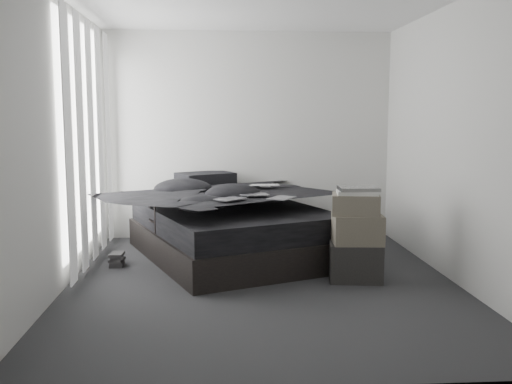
{
  "coord_description": "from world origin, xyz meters",
  "views": [
    {
      "loc": [
        -0.42,
        -5.16,
        1.55
      ],
      "look_at": [
        0.0,
        0.8,
        0.75
      ],
      "focal_mm": 40.0,
      "sensor_mm": 36.0,
      "label": 1
    }
  ],
  "objects": [
    {
      "name": "comic_b",
      "position": [
        -0.03,
        0.63,
        0.84
      ],
      "size": [
        0.32,
        0.24,
        0.01
      ],
      "primitive_type": "cube",
      "rotation": [
        0.0,
        0.0,
        0.17
      ],
      "color": "black",
      "rests_on": "duvet"
    },
    {
      "name": "box_upper",
      "position": [
        0.88,
        0.03,
        0.73
      ],
      "size": [
        0.49,
        0.43,
        0.19
      ],
      "primitive_type": "cube",
      "rotation": [
        0.0,
        0.0,
        -0.2
      ],
      "color": "#635C4E",
      "rests_on": "box_mid"
    },
    {
      "name": "papers",
      "position": [
        -0.96,
        0.97,
        0.66
      ],
      "size": [
        0.31,
        0.28,
        0.01
      ],
      "primitive_type": "cube",
      "rotation": [
        0.0,
        0.0,
        0.47
      ],
      "color": "white",
      "rests_on": "side_stand"
    },
    {
      "name": "wall_back",
      "position": [
        0.0,
        2.1,
        1.3
      ],
      "size": [
        3.6,
        0.01,
        2.6
      ],
      "primitive_type": "cube",
      "color": "silver",
      "rests_on": "ground"
    },
    {
      "name": "art_book_snake",
      "position": [
        0.9,
        0.01,
        0.88
      ],
      "size": [
        0.37,
        0.3,
        0.03
      ],
      "primitive_type": "cube",
      "rotation": [
        0.0,
        0.0,
        -0.04
      ],
      "color": "silver",
      "rests_on": "art_book_white"
    },
    {
      "name": "laptop",
      "position": [
        0.12,
        1.23,
        0.84
      ],
      "size": [
        0.38,
        0.26,
        0.03
      ],
      "primitive_type": "imported",
      "rotation": [
        0.0,
        0.0,
        0.07
      ],
      "color": "silver",
      "rests_on": "duvet"
    },
    {
      "name": "floor_books",
      "position": [
        -1.46,
        0.69,
        0.07
      ],
      "size": [
        0.13,
        0.19,
        0.13
      ],
      "primitive_type": "cube",
      "rotation": [
        0.0,
        0.0,
        0.0
      ],
      "color": "black",
      "rests_on": "floor"
    },
    {
      "name": "duvet",
      "position": [
        -0.23,
        0.97,
        0.69
      ],
      "size": [
        2.3,
        2.45,
        0.27
      ],
      "primitive_type": "imported",
      "rotation": [
        0.0,
        0.0,
        0.38
      ],
      "color": "black",
      "rests_on": "mattress"
    },
    {
      "name": "curtain_left",
      "position": [
        -1.73,
        0.9,
        1.28
      ],
      "size": [
        0.06,
        2.12,
        2.48
      ],
      "primitive_type": "cube",
      "color": "white",
      "rests_on": "wall_left"
    },
    {
      "name": "wall_left",
      "position": [
        -1.8,
        0.0,
        1.3
      ],
      "size": [
        0.01,
        4.2,
        2.6
      ],
      "primitive_type": "cube",
      "color": "silver",
      "rests_on": "ground"
    },
    {
      "name": "pillow_lower",
      "position": [
        -0.63,
        1.83,
        0.63
      ],
      "size": [
        0.81,
        0.69,
        0.16
      ],
      "primitive_type": "cube",
      "rotation": [
        0.0,
        0.0,
        0.38
      ],
      "color": "black",
      "rests_on": "mattress"
    },
    {
      "name": "comic_a",
      "position": [
        -0.28,
        0.35,
        0.83
      ],
      "size": [
        0.34,
        0.34,
        0.01
      ],
      "primitive_type": "cube",
      "rotation": [
        0.0,
        0.0,
        0.76
      ],
      "color": "black",
      "rests_on": "duvet"
    },
    {
      "name": "wall_front",
      "position": [
        0.0,
        -2.1,
        1.3
      ],
      "size": [
        3.6,
        0.01,
        2.6
      ],
      "primitive_type": "cube",
      "color": "silver",
      "rests_on": "ground"
    },
    {
      "name": "side_stand",
      "position": [
        -0.97,
        0.98,
        0.33
      ],
      "size": [
        0.44,
        0.44,
        0.66
      ],
      "primitive_type": "cylinder",
      "rotation": [
        0.0,
        0.0,
        0.29
      ],
      "color": "black",
      "rests_on": "floor"
    },
    {
      "name": "floor",
      "position": [
        0.0,
        0.0,
        0.0
      ],
      "size": [
        3.6,
        4.2,
        0.01
      ],
      "primitive_type": "cube",
      "color": "#2A2A2C",
      "rests_on": "ground"
    },
    {
      "name": "pillow_upper",
      "position": [
        -0.55,
        1.83,
        0.78
      ],
      "size": [
        0.78,
        0.7,
        0.14
      ],
      "primitive_type": "cube",
      "rotation": [
        0.0,
        0.0,
        0.48
      ],
      "color": "black",
      "rests_on": "pillow_lower"
    },
    {
      "name": "bed",
      "position": [
        -0.25,
        1.02,
        0.16
      ],
      "size": [
        2.46,
        2.77,
        0.31
      ],
      "primitive_type": "cube",
      "rotation": [
        0.0,
        0.0,
        0.38
      ],
      "color": "black",
      "rests_on": "floor"
    },
    {
      "name": "art_book_white",
      "position": [
        0.89,
        0.03,
        0.84
      ],
      "size": [
        0.41,
        0.35,
        0.04
      ],
      "primitive_type": "cube",
      "rotation": [
        0.0,
        0.0,
        -0.15
      ],
      "color": "silver",
      "rests_on": "box_upper"
    },
    {
      "name": "box_mid",
      "position": [
        0.9,
        0.01,
        0.5
      ],
      "size": [
        0.48,
        0.39,
        0.28
      ],
      "primitive_type": "cube",
      "rotation": [
        0.0,
        0.0,
        -0.08
      ],
      "color": "#635C4E",
      "rests_on": "box_lower"
    },
    {
      "name": "wall_right",
      "position": [
        1.8,
        0.0,
        1.3
      ],
      "size": [
        0.01,
        4.2,
        2.6
      ],
      "primitive_type": "cube",
      "color": "silver",
      "rests_on": "ground"
    },
    {
      "name": "box_lower",
      "position": [
        0.89,
        0.03,
        0.18
      ],
      "size": [
        0.54,
        0.45,
        0.36
      ],
      "primitive_type": "cube",
      "rotation": [
        0.0,
        0.0,
        -0.15
      ],
      "color": "black",
      "rests_on": "floor"
    },
    {
      "name": "window_left",
      "position": [
        -1.78,
        0.9,
        1.35
      ],
      "size": [
        0.02,
        2.0,
        2.3
      ],
      "primitive_type": "cube",
      "color": "white",
      "rests_on": "wall_left"
    },
    {
      "name": "mattress",
      "position": [
        -0.25,
        1.02,
        0.43
      ],
      "size": [
        2.38,
        2.69,
        0.24
      ],
      "primitive_type": "cube",
      "rotation": [
        0.0,
        0.0,
        0.38
      ],
      "color": "black",
      "rests_on": "bed"
    },
    {
      "name": "comic_c",
      "position": [
        0.22,
        0.37,
        0.84
      ],
      "size": [
        0.32,
        0.35,
        0.01
      ],
      "primitive_type": "cube",
      "rotation": [
        0.0,
        0.0,
        0.99
      ],
      "color": "black",
      "rests_on": "duvet"
    }
  ]
}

